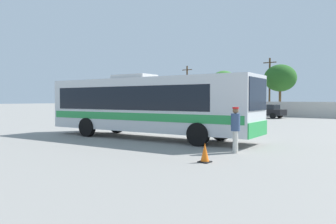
{
  "coord_description": "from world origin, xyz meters",
  "views": [
    {
      "loc": [
        10.71,
        -13.4,
        2.05
      ],
      "look_at": [
        -0.36,
        1.1,
        1.36
      ],
      "focal_mm": 35.29,
      "sensor_mm": 36.0,
      "label": 1
    }
  ],
  "objects_px": {
    "utility_pole_near": "(187,88)",
    "roadside_tree_midleft": "(280,78)",
    "parked_car_leftmost_grey": "(174,109)",
    "roadside_tree_left": "(224,82)",
    "utility_pole_far": "(270,85)",
    "coach_bus_silver_green": "(146,104)",
    "traffic_cone_on_apron": "(205,153)",
    "parked_car_third_black": "(265,111)",
    "attendant_by_bus_door": "(235,127)",
    "parked_car_second_red": "(216,110)"
  },
  "relations": [
    {
      "from": "roadside_tree_midleft",
      "to": "coach_bus_silver_green",
      "type": "bearing_deg",
      "value": -84.25
    },
    {
      "from": "parked_car_second_red",
      "to": "parked_car_third_black",
      "type": "xyz_separation_m",
      "value": [
        6.38,
        -0.3,
        0.03
      ]
    },
    {
      "from": "parked_car_third_black",
      "to": "roadside_tree_midleft",
      "type": "height_order",
      "value": "roadside_tree_midleft"
    },
    {
      "from": "attendant_by_bus_door",
      "to": "parked_car_second_red",
      "type": "bearing_deg",
      "value": 120.46
    },
    {
      "from": "coach_bus_silver_green",
      "to": "roadside_tree_midleft",
      "type": "height_order",
      "value": "roadside_tree_midleft"
    },
    {
      "from": "attendant_by_bus_door",
      "to": "parked_car_leftmost_grey",
      "type": "bearing_deg",
      "value": 130.55
    },
    {
      "from": "parked_car_second_red",
      "to": "roadside_tree_left",
      "type": "distance_m",
      "value": 8.2
    },
    {
      "from": "coach_bus_silver_green",
      "to": "traffic_cone_on_apron",
      "type": "xyz_separation_m",
      "value": [
        6.08,
        -3.99,
        -1.51
      ]
    },
    {
      "from": "parked_car_second_red",
      "to": "utility_pole_far",
      "type": "xyz_separation_m",
      "value": [
        3.99,
        7.32,
        3.23
      ]
    },
    {
      "from": "attendant_by_bus_door",
      "to": "roadside_tree_midleft",
      "type": "relative_size",
      "value": 0.27
    },
    {
      "from": "parked_car_second_red",
      "to": "parked_car_third_black",
      "type": "height_order",
      "value": "parked_car_third_black"
    },
    {
      "from": "utility_pole_near",
      "to": "roadside_tree_midleft",
      "type": "height_order",
      "value": "utility_pole_near"
    },
    {
      "from": "traffic_cone_on_apron",
      "to": "utility_pole_near",
      "type": "bearing_deg",
      "value": 124.91
    },
    {
      "from": "parked_car_leftmost_grey",
      "to": "roadside_tree_left",
      "type": "bearing_deg",
      "value": 62.65
    },
    {
      "from": "attendant_by_bus_door",
      "to": "traffic_cone_on_apron",
      "type": "height_order",
      "value": "attendant_by_bus_door"
    },
    {
      "from": "utility_pole_near",
      "to": "traffic_cone_on_apron",
      "type": "distance_m",
      "value": 40.16
    },
    {
      "from": "coach_bus_silver_green",
      "to": "parked_car_third_black",
      "type": "distance_m",
      "value": 22.79
    },
    {
      "from": "parked_car_leftmost_grey",
      "to": "parked_car_second_red",
      "type": "relative_size",
      "value": 0.93
    },
    {
      "from": "utility_pole_near",
      "to": "utility_pole_far",
      "type": "bearing_deg",
      "value": 6.82
    },
    {
      "from": "utility_pole_far",
      "to": "traffic_cone_on_apron",
      "type": "distance_m",
      "value": 36.06
    },
    {
      "from": "attendant_by_bus_door",
      "to": "parked_car_third_black",
      "type": "height_order",
      "value": "attendant_by_bus_door"
    },
    {
      "from": "parked_car_second_red",
      "to": "roadside_tree_midleft",
      "type": "bearing_deg",
      "value": 53.58
    },
    {
      "from": "attendant_by_bus_door",
      "to": "utility_pole_far",
      "type": "height_order",
      "value": "utility_pole_far"
    },
    {
      "from": "utility_pole_far",
      "to": "roadside_tree_midleft",
      "type": "distance_m",
      "value": 1.67
    },
    {
      "from": "coach_bus_silver_green",
      "to": "utility_pole_near",
      "type": "xyz_separation_m",
      "value": [
        -16.82,
        28.82,
        1.97
      ]
    },
    {
      "from": "roadside_tree_left",
      "to": "roadside_tree_midleft",
      "type": "relative_size",
      "value": 0.93
    },
    {
      "from": "roadside_tree_left",
      "to": "traffic_cone_on_apron",
      "type": "relative_size",
      "value": 9.73
    },
    {
      "from": "utility_pole_far",
      "to": "parked_car_leftmost_grey",
      "type": "bearing_deg",
      "value": -143.18
    },
    {
      "from": "parked_car_third_black",
      "to": "coach_bus_silver_green",
      "type": "bearing_deg",
      "value": -84.76
    },
    {
      "from": "roadside_tree_left",
      "to": "parked_car_leftmost_grey",
      "type": "bearing_deg",
      "value": -117.35
    },
    {
      "from": "parked_car_second_red",
      "to": "attendant_by_bus_door",
      "type": "bearing_deg",
      "value": -59.54
    },
    {
      "from": "utility_pole_far",
      "to": "roadside_tree_left",
      "type": "relative_size",
      "value": 1.22
    },
    {
      "from": "coach_bus_silver_green",
      "to": "traffic_cone_on_apron",
      "type": "distance_m",
      "value": 7.43
    },
    {
      "from": "coach_bus_silver_green",
      "to": "utility_pole_far",
      "type": "relative_size",
      "value": 1.58
    },
    {
      "from": "traffic_cone_on_apron",
      "to": "attendant_by_bus_door",
      "type": "bearing_deg",
      "value": 91.79
    },
    {
      "from": "roadside_tree_midleft",
      "to": "traffic_cone_on_apron",
      "type": "bearing_deg",
      "value": -75.1
    },
    {
      "from": "parked_car_leftmost_grey",
      "to": "attendant_by_bus_door",
      "type": "bearing_deg",
      "value": -49.45
    },
    {
      "from": "traffic_cone_on_apron",
      "to": "parked_car_third_black",
      "type": "bearing_deg",
      "value": 107.01
    },
    {
      "from": "parked_car_leftmost_grey",
      "to": "utility_pole_near",
      "type": "xyz_separation_m",
      "value": [
        -2.1,
        6.2,
        2.97
      ]
    },
    {
      "from": "parked_car_leftmost_grey",
      "to": "utility_pole_far",
      "type": "relative_size",
      "value": 0.58
    },
    {
      "from": "parked_car_leftmost_grey",
      "to": "parked_car_third_black",
      "type": "distance_m",
      "value": 12.64
    },
    {
      "from": "coach_bus_silver_green",
      "to": "roadside_tree_left",
      "type": "relative_size",
      "value": 1.94
    },
    {
      "from": "utility_pole_near",
      "to": "parked_car_leftmost_grey",
      "type": "bearing_deg",
      "value": -71.32
    },
    {
      "from": "attendant_by_bus_door",
      "to": "utility_pole_far",
      "type": "relative_size",
      "value": 0.23
    },
    {
      "from": "utility_pole_near",
      "to": "roadside_tree_left",
      "type": "relative_size",
      "value": 1.16
    },
    {
      "from": "coach_bus_silver_green",
      "to": "parked_car_leftmost_grey",
      "type": "bearing_deg",
      "value": 123.06
    },
    {
      "from": "attendant_by_bus_door",
      "to": "roadside_tree_left",
      "type": "bearing_deg",
      "value": 118.54
    },
    {
      "from": "parked_car_third_black",
      "to": "traffic_cone_on_apron",
      "type": "xyz_separation_m",
      "value": [
        8.16,
        -26.67,
        -0.49
      ]
    },
    {
      "from": "roadside_tree_left",
      "to": "roadside_tree_midleft",
      "type": "bearing_deg",
      "value": 4.09
    },
    {
      "from": "coach_bus_silver_green",
      "to": "roadside_tree_midleft",
      "type": "relative_size",
      "value": 1.81
    }
  ]
}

